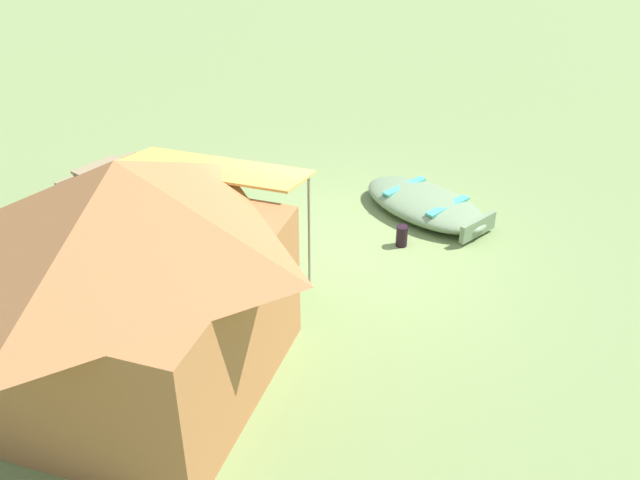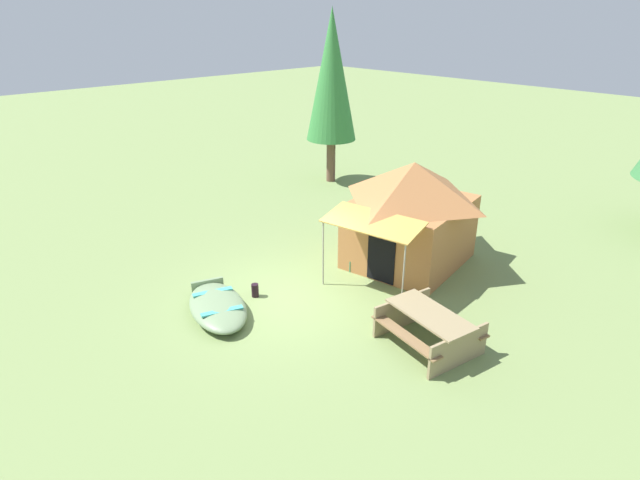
{
  "view_description": "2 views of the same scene",
  "coord_description": "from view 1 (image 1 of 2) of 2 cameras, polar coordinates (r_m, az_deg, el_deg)",
  "views": [
    {
      "loc": [
        -4.03,
        8.05,
        5.58
      ],
      "look_at": [
        -0.2,
        1.17,
        0.86
      ],
      "focal_mm": 40.02,
      "sensor_mm": 36.0,
      "label": 1
    },
    {
      "loc": [
        8.3,
        -6.75,
        6.29
      ],
      "look_at": [
        -0.15,
        1.11,
        1.14
      ],
      "focal_mm": 29.05,
      "sensor_mm": 36.0,
      "label": 2
    }
  ],
  "objects": [
    {
      "name": "canvas_cabin_tent",
      "position": [
        7.66,
        -14.71,
        -2.94
      ],
      "size": [
        3.35,
        4.49,
        2.78
      ],
      "color": "#AC6D3D",
      "rests_on": "ground_plane"
    },
    {
      "name": "ground_plane",
      "position": [
        10.59,
        2.13,
        -0.88
      ],
      "size": [
        80.0,
        80.0,
        0.0
      ],
      "primitive_type": "plane",
      "color": "#748A4F"
    },
    {
      "name": "cooler_box",
      "position": [
        8.84,
        -4.05,
        -7.05
      ],
      "size": [
        0.62,
        0.56,
        0.3
      ],
      "primitive_type": "cube",
      "rotation": [
        0.0,
        0.0,
        2.56
      ],
      "color": "#2A8661",
      "rests_on": "ground_plane"
    },
    {
      "name": "beached_rowboat",
      "position": [
        11.59,
        8.45,
        2.89
      ],
      "size": [
        2.56,
        1.89,
        0.37
      ],
      "color": "#6F8760",
      "rests_on": "ground_plane"
    },
    {
      "name": "picnic_table",
      "position": [
        11.5,
        -14.92,
        3.52
      ],
      "size": [
        2.06,
        1.81,
        0.77
      ],
      "color": "#917E59",
      "rests_on": "ground_plane"
    },
    {
      "name": "fuel_can",
      "position": [
        10.71,
        6.56,
        0.32
      ],
      "size": [
        0.22,
        0.22,
        0.33
      ],
      "primitive_type": "cylinder",
      "rotation": [
        0.0,
        0.0,
        4.41
      ],
      "color": "black",
      "rests_on": "ground_plane"
    }
  ]
}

